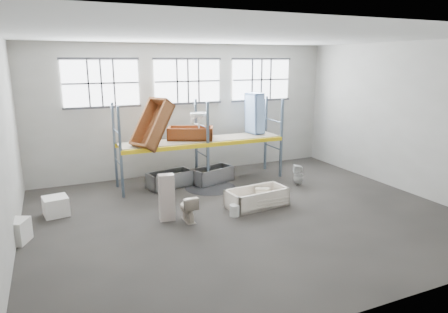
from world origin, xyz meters
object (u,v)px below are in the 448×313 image
rust_tub_flat (190,133)px  bucket (235,210)px  bathtub_beige (257,197)px  toilet_beige (188,208)px  cistern_tall (167,197)px  steel_tub_left (170,179)px  toilet_white (298,175)px  carton_near (13,231)px  steel_tub_right (212,175)px  blue_tub_upright (255,113)px

rust_tub_flat → bucket: (0.05, -3.66, -1.65)m
bathtub_beige → toilet_beige: toilet_beige is taller
toilet_beige → cistern_tall: cistern_tall is taller
steel_tub_left → bucket: 3.50m
bathtub_beige → toilet_white: toilet_white is taller
toilet_white → carton_near: size_ratio=1.12×
steel_tub_right → blue_tub_upright: size_ratio=0.98×
blue_tub_upright → carton_near: size_ratio=2.28×
steel_tub_right → steel_tub_left: bearing=177.5°
bathtub_beige → cistern_tall: cistern_tall is taller
bucket → steel_tub_left: bearing=105.8°
bathtub_beige → rust_tub_flat: size_ratio=1.16×
bathtub_beige → steel_tub_left: 3.49m
toilet_beige → bucket: size_ratio=2.28×
bucket → steel_tub_right: bearing=78.8°
cistern_tall → rust_tub_flat: rust_tub_flat is taller
toilet_white → carton_near: 9.13m
toilet_beige → blue_tub_upright: (3.96, 3.54, 2.01)m
toilet_white → rust_tub_flat: size_ratio=0.47×
bathtub_beige → cistern_tall: bearing=173.0°
toilet_white → bucket: 3.76m
toilet_white → cistern_tall: bearing=-56.2°
bucket → carton_near: carton_near is taller
cistern_tall → blue_tub_upright: size_ratio=0.86×
steel_tub_left → toilet_white: bearing=-21.0°
toilet_beige → carton_near: bearing=-7.0°
toilet_beige → cistern_tall: 0.66m
steel_tub_right → carton_near: size_ratio=2.23×
blue_tub_upright → bucket: (-2.61, -3.76, -2.23)m
toilet_white → rust_tub_flat: rust_tub_flat is taller
rust_tub_flat → carton_near: (-5.68, -3.00, -1.53)m
steel_tub_right → bucket: 3.36m
carton_near → rust_tub_flat: bearing=27.8°
steel_tub_left → rust_tub_flat: 1.81m
cistern_tall → blue_tub_upright: (4.47, 3.25, 1.73)m
cistern_tall → toilet_white: size_ratio=1.75×
steel_tub_right → rust_tub_flat: 1.73m
blue_tub_upright → bucket: 5.09m
toilet_beige → steel_tub_left: bearing=-98.2°
steel_tub_left → rust_tub_flat: rust_tub_flat is taller
toilet_beige → bathtub_beige: bearing=-175.3°
steel_tub_left → bucket: (0.95, -3.36, -0.12)m
cistern_tall → blue_tub_upright: bearing=42.7°
carton_near → bucket: bearing=-6.6°
toilet_beige → carton_near: toilet_beige is taller
bucket → carton_near: size_ratio=0.49×
steel_tub_right → bucket: (-0.65, -3.29, -0.11)m
steel_tub_left → steel_tub_right: size_ratio=1.01×
steel_tub_left → steel_tub_right: steel_tub_left is taller
carton_near → cistern_tall: bearing=-2.3°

